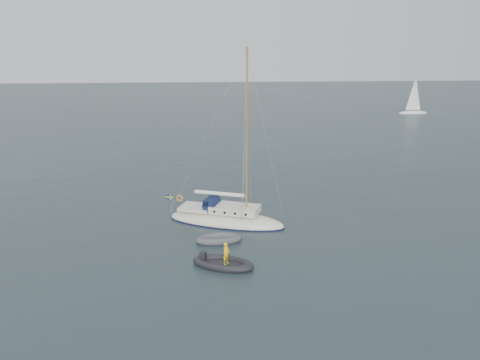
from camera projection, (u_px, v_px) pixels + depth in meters
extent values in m
plane|color=black|center=(268.00, 238.00, 28.95)|extent=(300.00, 300.00, 0.00)
ellipsoid|color=white|center=(226.00, 221.00, 31.41)|extent=(7.95, 2.47, 1.33)
cube|color=beige|center=(235.00, 208.00, 31.22)|extent=(3.18, 1.68, 0.49)
cube|color=white|center=(194.00, 211.00, 31.01)|extent=(2.12, 1.68, 0.22)
cylinder|color=#121C3E|center=(211.00, 205.00, 31.01)|extent=(0.85, 1.46, 0.85)
cube|color=#121C3E|center=(208.00, 203.00, 30.94)|extent=(0.40, 1.46, 0.35)
cylinder|color=brown|center=(247.00, 133.00, 29.95)|extent=(0.13, 0.13, 10.61)
cylinder|color=brown|center=(247.00, 125.00, 29.81)|extent=(0.04, 1.94, 0.04)
cylinder|color=brown|center=(219.00, 195.00, 30.87)|extent=(3.71, 0.09, 0.09)
cylinder|color=silver|center=(219.00, 194.00, 30.86)|extent=(3.45, 0.25, 0.25)
cylinder|color=gray|center=(173.00, 207.00, 30.77)|extent=(0.04, 1.94, 0.04)
torus|color=orange|center=(172.00, 204.00, 31.28)|extent=(0.48, 0.09, 0.48)
cylinder|color=brown|center=(168.00, 208.00, 30.77)|extent=(0.03, 0.03, 0.80)
cube|color=navy|center=(164.00, 204.00, 30.67)|extent=(0.53, 0.02, 0.34)
cube|color=yellow|center=(164.00, 204.00, 30.67)|extent=(0.55, 0.03, 0.08)
cube|color=yellow|center=(165.00, 204.00, 30.68)|extent=(0.08, 0.03, 0.35)
cylinder|color=black|center=(217.00, 205.00, 31.93)|extent=(0.16, 0.05, 0.16)
cylinder|color=black|center=(219.00, 213.00, 30.30)|extent=(0.16, 0.05, 0.16)
cylinder|color=black|center=(228.00, 204.00, 32.00)|extent=(0.16, 0.05, 0.16)
cylinder|color=black|center=(230.00, 212.00, 30.37)|extent=(0.16, 0.05, 0.16)
cylinder|color=black|center=(238.00, 204.00, 32.06)|extent=(0.16, 0.05, 0.16)
cylinder|color=black|center=(240.00, 212.00, 30.44)|extent=(0.16, 0.05, 0.16)
cylinder|color=black|center=(248.00, 204.00, 32.13)|extent=(0.16, 0.05, 0.16)
cylinder|color=black|center=(251.00, 212.00, 30.50)|extent=(0.16, 0.05, 0.16)
cube|color=#494A4F|center=(219.00, 240.00, 28.32)|extent=(1.74, 0.72, 0.10)
cube|color=black|center=(223.00, 264.00, 25.08)|extent=(2.15, 0.90, 0.11)
cube|color=black|center=(201.00, 260.00, 24.90)|extent=(0.31, 0.31, 0.54)
imported|color=yellow|center=(226.00, 253.00, 24.93)|extent=(0.42, 0.52, 1.23)
ellipsoid|color=silver|center=(413.00, 113.00, 86.50)|extent=(5.52, 1.84, 0.92)
cylinder|color=gray|center=(415.00, 93.00, 85.53)|extent=(0.09, 0.09, 6.44)
cone|color=silver|center=(414.00, 93.00, 85.53)|extent=(2.94, 2.94, 5.98)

